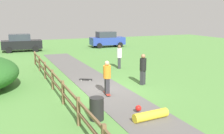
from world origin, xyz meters
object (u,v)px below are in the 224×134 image
Objects in this scene: parked_car_black at (21,43)px; parked_car_blue at (107,39)px; bystander_white at (119,56)px; trash_bin at (97,109)px; skater_riding at (107,76)px; skateboard_loose at (86,79)px; skater_fallen at (150,115)px; bystander_black at (143,68)px.

parked_car_blue is (10.10, -0.00, 0.00)m from parked_car_black.
trash_bin is at bearing -119.61° from bystander_white.
skater_riding is 6.67m from bystander_white.
parked_car_blue reaches higher than trash_bin.
parked_car_blue is (7.46, 15.03, 0.87)m from skateboard_loose.
skater_fallen is at bearing -22.67° from trash_bin.
bystander_black is (2.66, 1.05, 0.01)m from skater_riding.
skater_riding is 0.98× the size of bystander_white.
skateboard_loose is at bearing -80.02° from parked_car_black.
skateboard_loose is 0.44× the size of bystander_black.
parked_car_black is 10.10m from parked_car_blue.
bystander_black is 4.78m from bystander_white.
bystander_white reaches higher than skater_fallen.
skater_fallen is (1.91, -0.80, -0.25)m from trash_bin.
skater_riding is at bearing -119.80° from bystander_white.
skater_riding reaches higher than trash_bin.
bystander_black is at bearing 21.55° from skater_riding.
bystander_black is 18.05m from parked_car_black.
trash_bin is at bearing -103.42° from skateboard_loose.
skater_fallen is 22.95m from parked_car_blue.
bystander_black reaches higher than skater_riding.
skateboard_loose is (-0.47, 6.82, -0.11)m from skater_fallen.
skateboard_loose is at bearing 141.78° from bystander_black.
bystander_white is (3.32, 5.79, -0.01)m from skater_riding.
parked_car_blue is at bearing -0.01° from parked_car_black.
bystander_black is at bearing -72.52° from parked_car_black.
bystander_black is 1.01× the size of bystander_white.
bystander_black is at bearing -105.21° from parked_car_blue.
bystander_black is at bearing -38.22° from skateboard_loose.
skateboard_loose is at bearing 93.95° from skater_fallen.
bystander_white is 13.88m from parked_car_black.
bystander_white is at bearing -64.03° from parked_car_black.
trash_bin is 0.51× the size of skater_riding.
skater_riding is at bearing -81.40° from parked_car_black.
parked_car_blue reaches higher than skater_fallen.
bystander_black reaches higher than bystander_white.
skater_fallen is 0.85× the size of bystander_white.
trash_bin is 6.20m from skateboard_loose.
parked_car_black is at bearing 115.97° from bystander_white.
parked_car_blue is at bearing 72.26° from skater_fallen.
bystander_white is at bearing 72.45° from skater_fallen.
skateboard_loose is 0.19× the size of parked_car_black.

